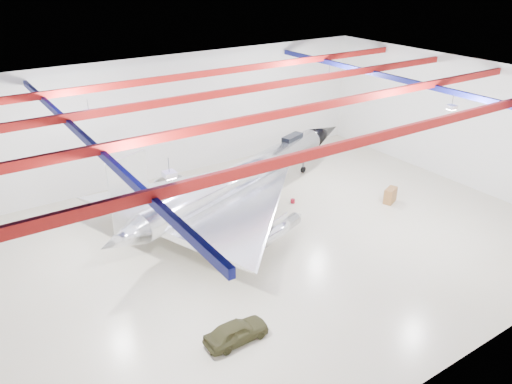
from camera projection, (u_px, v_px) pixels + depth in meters
floor at (271, 240)px, 36.07m from camera, size 40.00×40.00×0.00m
wall_back at (176, 116)px, 45.00m from camera, size 40.00×0.00×40.00m
wall_right at (458, 121)px, 43.76m from camera, size 0.00×30.00×30.00m
ceiling at (273, 89)px, 31.37m from camera, size 40.00×40.00×0.00m
ceiling_structure at (273, 100)px, 31.66m from camera, size 39.50×29.50×1.08m
jet_aircraft at (241, 180)px, 39.34m from camera, size 28.26×21.45×8.01m
jeep at (236, 331)px, 26.36m from camera, size 3.58×1.47×1.21m
desk at (390, 195)px, 41.38m from camera, size 1.51×1.14×1.25m
crate_ply at (183, 221)px, 38.25m from camera, size 0.61×0.53×0.37m
toolbox_red at (166, 204)px, 40.93m from camera, size 0.47×0.41×0.28m
engine_drum at (294, 218)px, 38.66m from camera, size 0.69×0.69×0.47m
parts_bin at (266, 179)px, 45.53m from camera, size 0.65×0.60×0.37m
tool_chest at (293, 201)px, 41.43m from camera, size 0.46×0.46×0.34m
oil_barrel at (205, 230)px, 37.04m from camera, size 0.57×0.51×0.33m
spares_box at (228, 178)px, 45.74m from camera, size 0.50×0.50×0.35m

